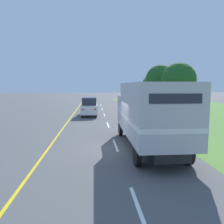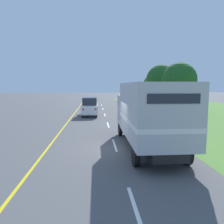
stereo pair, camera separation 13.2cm
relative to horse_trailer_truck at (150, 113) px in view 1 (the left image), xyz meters
name	(u,v)px [view 1 (the left image)]	position (x,y,z in m)	size (l,w,h in m)	color
ground_plane	(117,149)	(-1.71, 0.28, -1.97)	(200.00, 200.00, 0.00)	#515154
grass_shoulder	(210,112)	(11.99, 15.50, -1.97)	(20.00, 63.29, 0.01)	#568438
edge_line_yellow	(74,114)	(-5.41, 15.50, -1.97)	(0.12, 63.29, 0.01)	yellow
centre_dash_nearest	(139,209)	(-1.71, -5.58, -1.97)	(0.12, 2.60, 0.01)	white
centre_dash_near	(115,145)	(-1.71, 1.02, -1.97)	(0.12, 2.60, 0.01)	white
centre_dash_mid_a	(108,125)	(-1.71, 7.62, -1.97)	(0.12, 2.60, 0.01)	white
centre_dash_mid_b	(104,115)	(-1.71, 14.22, -1.97)	(0.12, 2.60, 0.01)	white
centre_dash_far	(102,109)	(-1.71, 20.82, -1.97)	(0.12, 2.60, 0.01)	white
centre_dash_farthest	(101,105)	(-1.71, 27.42, -1.97)	(0.12, 2.60, 0.01)	white
horse_trailer_truck	(150,113)	(0.00, 0.00, 0.00)	(2.61, 7.76, 3.53)	black
lead_car_white	(89,107)	(-3.43, 13.60, -0.94)	(1.80, 4.39, 2.08)	black
highway_sign	(168,104)	(3.98, 8.65, -0.28)	(1.94, 0.09, 2.73)	#9E9EA3
roadside_tree_near	(179,80)	(7.12, 14.18, 2.11)	(4.05, 4.05, 6.12)	#4C3823
roadside_tree_mid	(161,80)	(6.56, 19.49, 2.27)	(4.25, 4.25, 6.38)	brown
roadside_tree_far	(153,86)	(8.01, 28.36, 1.45)	(4.27, 4.27, 5.56)	brown
delineator_post	(195,138)	(2.63, 0.23, -1.46)	(0.08, 0.08, 0.95)	white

